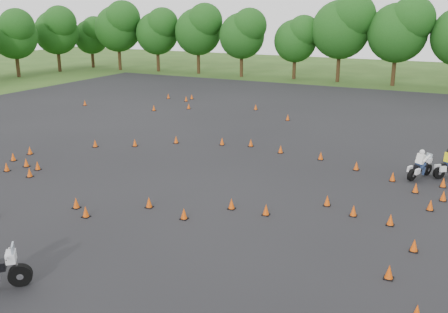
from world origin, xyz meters
The scene contains 5 objects.
ground centered at (0.00, 0.00, 0.00)m, with size 140.00×140.00×0.00m, color #2D5119.
asphalt_pad centered at (0.00, 6.00, 0.01)m, with size 62.00×62.00×0.00m, color black.
treeline centered at (2.19, 35.16, 4.54)m, with size 86.82×32.35×10.25m.
traffic_cones centered at (0.24, 5.01, 0.23)m, with size 36.71×33.58×0.45m.
rider_white centered at (8.67, 8.57, 0.77)m, with size 1.98×0.61×1.53m, color white, non-canonical shape.
Camera 1 is at (10.39, -17.04, 8.18)m, focal length 40.00 mm.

